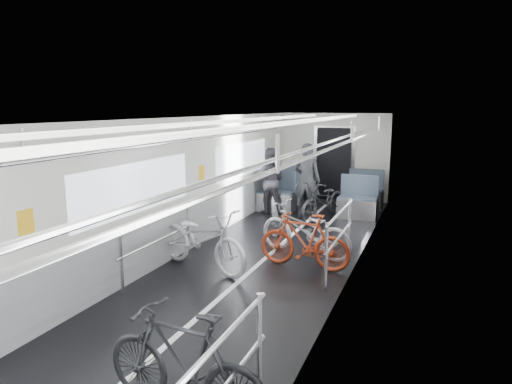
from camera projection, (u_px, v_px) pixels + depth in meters
car_shell at (271, 192)px, 7.90m from camera, size 3.02×14.01×2.41m
bike_left_far at (202, 239)px, 7.27m from camera, size 2.03×1.24×1.01m
bike_right_near at (184, 363)px, 3.77m from camera, size 1.67×0.62×0.98m
bike_right_mid at (305, 230)px, 7.94m from camera, size 1.87×1.04×0.93m
bike_right_far at (304, 241)px, 7.34m from camera, size 1.54×0.52×0.91m
bike_aisle at (324, 200)px, 10.41m from camera, size 1.11×1.87×0.93m
person_standing at (307, 181)px, 10.59m from camera, size 0.64×0.42×1.76m
person_seated at (270, 181)px, 11.11m from camera, size 0.87×0.73×1.60m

